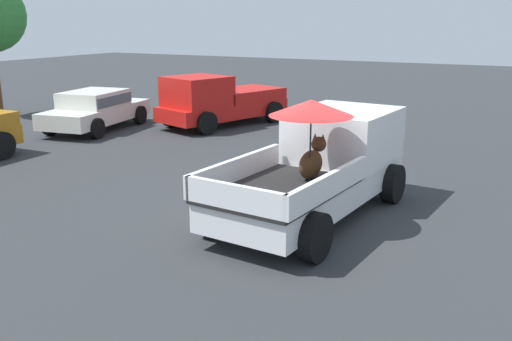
# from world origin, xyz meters

# --- Properties ---
(ground_plane) EXTENTS (80.00, 80.00, 0.00)m
(ground_plane) POSITION_xyz_m (0.00, 0.00, 0.00)
(ground_plane) COLOR #2D3033
(pickup_truck_main) EXTENTS (5.21, 2.65, 2.34)m
(pickup_truck_main) POSITION_xyz_m (0.45, -0.06, 0.99)
(pickup_truck_main) COLOR black
(pickup_truck_main) RESTS_ON ground
(pickup_truck_far) EXTENTS (5.12, 3.25, 1.80)m
(pickup_truck_far) POSITION_xyz_m (7.40, 6.49, 0.87)
(pickup_truck_far) COLOR black
(pickup_truck_far) RESTS_ON ground
(parked_sedan_near) EXTENTS (4.52, 2.48, 1.33)m
(parked_sedan_near) POSITION_xyz_m (4.80, 9.83, 0.74)
(parked_sedan_near) COLOR black
(parked_sedan_near) RESTS_ON ground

